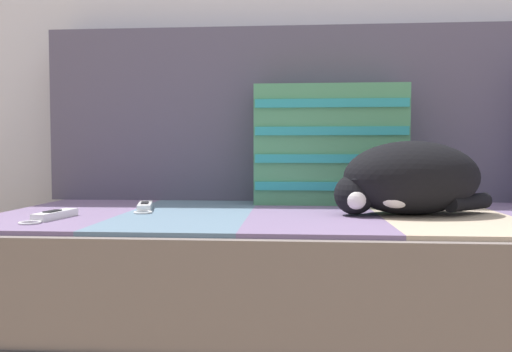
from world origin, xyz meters
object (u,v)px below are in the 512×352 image
throw_pillow_striped (329,145)px  sleeping_cat (408,180)px  couch (373,293)px  game_remote_near (53,215)px  game_remote_far (145,206)px

throw_pillow_striped → sleeping_cat: bearing=-55.0°
sleeping_cat → throw_pillow_striped: bearing=125.0°
couch → game_remote_near: size_ratio=11.26×
couch → game_remote_far: bearing=179.3°
couch → game_remote_near: game_remote_near is taller
sleeping_cat → game_remote_far: sleeping_cat is taller
game_remote_near → throw_pillow_striped: bearing=30.3°
throw_pillow_striped → sleeping_cat: throw_pillow_striped is taller
throw_pillow_striped → game_remote_near: 0.82m
game_remote_far → sleeping_cat: bearing=-5.2°
couch → sleeping_cat: 0.33m
game_remote_near → game_remote_far: bearing=52.0°
couch → throw_pillow_striped: bearing=117.6°
throw_pillow_striped → game_remote_far: bearing=-159.8°
couch → sleeping_cat: sleeping_cat is taller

